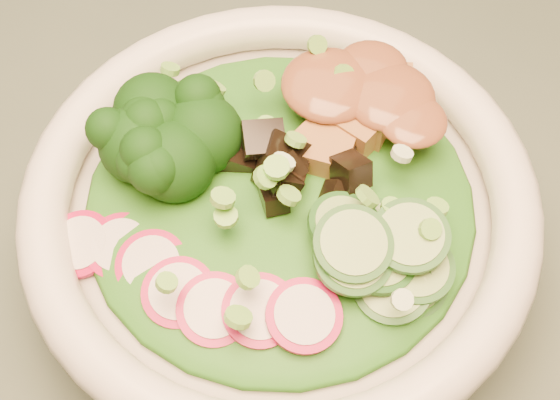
% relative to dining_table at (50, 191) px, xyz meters
% --- Properties ---
extents(dining_table, '(1.20, 0.80, 0.75)m').
position_rel_dining_table_xyz_m(dining_table, '(0.00, 0.00, 0.00)').
color(dining_table, black).
rests_on(dining_table, ground).
extents(salad_bowl, '(0.28, 0.28, 0.08)m').
position_rel_dining_table_xyz_m(salad_bowl, '(0.22, -0.03, 0.15)').
color(salad_bowl, silver).
rests_on(salad_bowl, dining_table).
extents(lettuce_bed, '(0.21, 0.21, 0.02)m').
position_rel_dining_table_xyz_m(lettuce_bed, '(0.22, -0.03, 0.18)').
color(lettuce_bed, '#1D5812').
rests_on(lettuce_bed, salad_bowl).
extents(broccoli_florets, '(0.09, 0.09, 0.05)m').
position_rel_dining_table_xyz_m(broccoli_florets, '(0.16, -0.02, 0.19)').
color(broccoli_florets, black).
rests_on(broccoli_florets, salad_bowl).
extents(radish_slices, '(0.12, 0.06, 0.02)m').
position_rel_dining_table_xyz_m(radish_slices, '(0.21, -0.10, 0.18)').
color(radish_slices, '#B20D3F').
rests_on(radish_slices, salad_bowl).
extents(cucumber_slices, '(0.08, 0.08, 0.04)m').
position_rel_dining_table_xyz_m(cucumber_slices, '(0.28, -0.04, 0.19)').
color(cucumber_slices, '#A1C36C').
rests_on(cucumber_slices, salad_bowl).
extents(mushroom_heap, '(0.08, 0.08, 0.04)m').
position_rel_dining_table_xyz_m(mushroom_heap, '(0.22, -0.02, 0.19)').
color(mushroom_heap, black).
rests_on(mushroom_heap, salad_bowl).
extents(tofu_cubes, '(0.10, 0.08, 0.04)m').
position_rel_dining_table_xyz_m(tofu_cubes, '(0.23, 0.03, 0.19)').
color(tofu_cubes, '#A96838').
rests_on(tofu_cubes, salad_bowl).
extents(peanut_sauce, '(0.07, 0.06, 0.02)m').
position_rel_dining_table_xyz_m(peanut_sauce, '(0.23, 0.03, 0.20)').
color(peanut_sauce, brown).
rests_on(peanut_sauce, tofu_cubes).
extents(scallion_garnish, '(0.20, 0.20, 0.02)m').
position_rel_dining_table_xyz_m(scallion_garnish, '(0.22, -0.03, 0.20)').
color(scallion_garnish, '#72BA41').
rests_on(scallion_garnish, salad_bowl).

